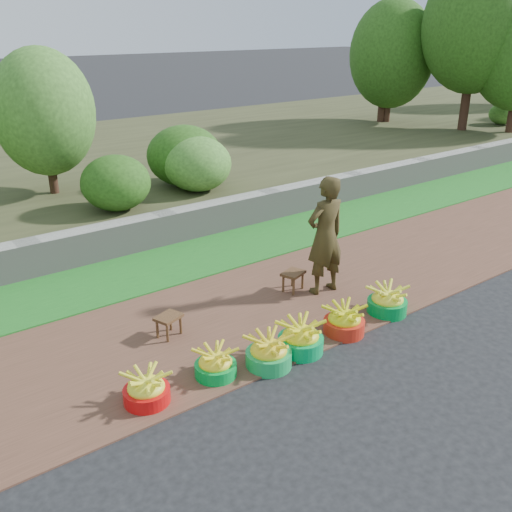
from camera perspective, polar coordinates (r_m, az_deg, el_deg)
ground_plane at (r=6.75m, az=7.94°, el=-8.96°), size 120.00×120.00×0.00m
dirt_shoulder at (r=7.55m, az=1.33°, el=-5.00°), size 80.00×2.50×0.02m
grass_verge at (r=9.06m, az=-6.46°, el=-0.23°), size 80.00×1.50×0.04m
retaining_wall at (r=9.67m, az=-9.10°, el=2.73°), size 80.00×0.35×0.55m
earth_bank at (r=14.04m, az=-18.67°, el=7.93°), size 80.00×10.00×0.50m
vegetation at (r=12.53m, az=-11.72°, el=18.05°), size 36.52×7.60×4.72m
basin_a at (r=5.82m, az=-10.90°, el=-12.99°), size 0.46×0.46×0.34m
basin_b at (r=6.11m, az=-4.07°, el=-10.76°), size 0.45×0.45×0.33m
basin_c at (r=6.26m, az=1.28°, el=-9.63°), size 0.50×0.50×0.38m
basin_d at (r=6.52m, az=4.49°, el=-8.19°), size 0.52×0.52×0.39m
basin_e at (r=6.95m, az=8.82°, el=-6.43°), size 0.50×0.50×0.37m
basin_f at (r=7.51m, az=13.00°, el=-4.42°), size 0.51×0.51×0.38m
stool_left at (r=6.83m, az=-8.73°, el=-6.34°), size 0.36×0.32×0.27m
stool_right at (r=7.88m, az=3.73°, el=-1.99°), size 0.37×0.33×0.28m
vendor_woman at (r=7.67m, az=6.94°, el=2.03°), size 0.61×0.42×1.63m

